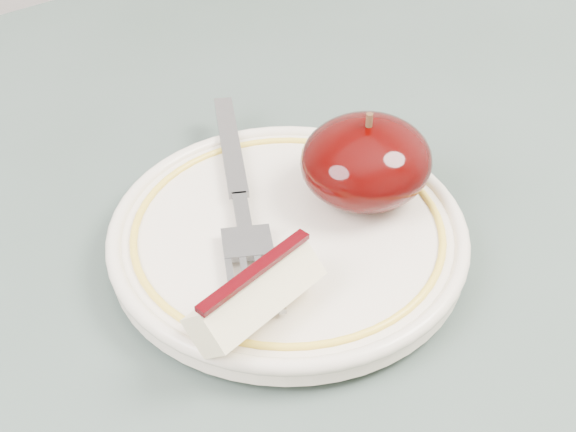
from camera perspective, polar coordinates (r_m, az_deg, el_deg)
plate at (r=0.45m, az=0.00°, el=-1.35°), size 0.20×0.20×0.02m
apple_half at (r=0.46m, az=5.57°, el=3.91°), size 0.08×0.07×0.06m
apple_wedge at (r=0.39m, az=-2.31°, el=-5.65°), size 0.08×0.04×0.03m
fork at (r=0.47m, az=-3.48°, el=1.37°), size 0.11×0.19×0.00m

